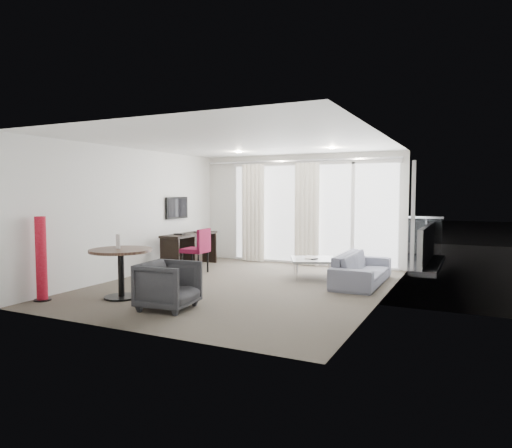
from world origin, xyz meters
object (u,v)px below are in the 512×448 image
at_px(rattan_chair_b, 372,245).
at_px(sofa, 362,269).
at_px(tub_armchair, 168,285).
at_px(rattan_chair_a, 361,248).
at_px(round_table, 121,274).
at_px(red_lamp, 41,259).
at_px(desk, 190,250).
at_px(desk_chair, 195,251).
at_px(coffee_table, 314,268).

bearing_deg(rattan_chair_b, sofa, -89.21).
height_order(tub_armchair, rattan_chair_a, rattan_chair_a).
bearing_deg(round_table, red_lamp, -146.10).
bearing_deg(sofa, red_lamp, 129.65).
distance_m(red_lamp, rattan_chair_b, 7.49).
xyz_separation_m(red_lamp, rattan_chair_b, (3.87, 6.41, -0.27)).
bearing_deg(desk, tub_armchair, -60.71).
bearing_deg(sofa, desk, 86.61).
xyz_separation_m(desk_chair, rattan_chair_a, (2.82, 3.02, -0.11)).
relative_size(desk_chair, rattan_chair_a, 1.32).
relative_size(coffee_table, sofa, 0.44).
bearing_deg(desk_chair, rattan_chair_b, 44.36).
height_order(desk, rattan_chair_b, rattan_chair_b).
height_order(rattan_chair_a, rattan_chair_b, rattan_chair_b).
distance_m(desk, round_table, 3.18).
distance_m(red_lamp, rattan_chair_a, 7.15).
xyz_separation_m(sofa, rattan_chair_a, (-0.62, 2.62, 0.08)).
relative_size(desk, red_lamp, 1.23).
distance_m(desk_chair, round_table, 2.45).
height_order(tub_armchair, coffee_table, tub_armchair).
bearing_deg(round_table, desk_chair, 94.37).
bearing_deg(tub_armchair, rattan_chair_b, -21.96).
distance_m(red_lamp, tub_armchair, 2.19).
distance_m(rattan_chair_a, rattan_chair_b, 0.36).
distance_m(round_table, tub_armchair, 1.14).
height_order(tub_armchair, rattan_chair_b, rattan_chair_b).
bearing_deg(rattan_chair_a, desk, -164.28).
bearing_deg(tub_armchair, red_lamp, 95.93).
bearing_deg(tub_armchair, round_table, 72.09).
xyz_separation_m(coffee_table, rattan_chair_b, (0.61, 2.74, 0.20)).
bearing_deg(desk_chair, tub_armchair, -67.05).
height_order(round_table, coffee_table, round_table).
bearing_deg(round_table, rattan_chair_a, 64.29).
relative_size(desk, rattan_chair_b, 2.06).
bearing_deg(sofa, rattan_chair_b, 7.66).
distance_m(desk_chair, red_lamp, 3.23).
bearing_deg(coffee_table, rattan_chair_b, 77.49).
bearing_deg(coffee_table, red_lamp, -131.55).
xyz_separation_m(rattan_chair_a, rattan_chair_b, (0.23, 0.27, 0.04)).
bearing_deg(coffee_table, desk_chair, -167.05).
bearing_deg(round_table, sofa, 41.26).
height_order(sofa, rattan_chair_b, rattan_chair_b).
bearing_deg(tub_armchair, desk, 23.60).
distance_m(desk_chair, rattan_chair_a, 4.14).
distance_m(desk_chair, sofa, 3.46).
bearing_deg(rattan_chair_b, desk, -150.59).
height_order(desk_chair, round_table, desk_chair).
height_order(round_table, tub_armchair, round_table).
relative_size(round_table, coffee_table, 1.15).
height_order(round_table, rattan_chair_b, round_table).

